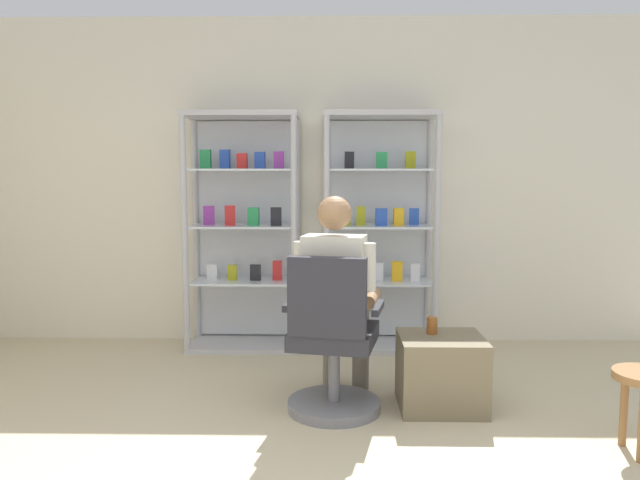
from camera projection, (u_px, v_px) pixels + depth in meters
back_wall at (312, 182)px, 5.11m from camera, size 6.00×0.10×2.70m
display_cabinet_left at (244, 229)px, 4.93m from camera, size 0.90×0.45×1.90m
display_cabinet_right at (379, 230)px, 4.91m from camera, size 0.90×0.45×1.90m
office_chair at (332, 349)px, 3.55m from camera, size 0.61×0.57×0.96m
seated_shopkeeper at (338, 290)px, 3.67m from camera, size 0.54×0.61×1.29m
storage_crate at (441, 372)px, 3.67m from camera, size 0.51×0.46×0.44m
tea_glass at (432, 325)px, 3.70m from camera, size 0.07×0.07×0.11m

